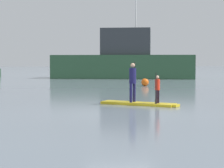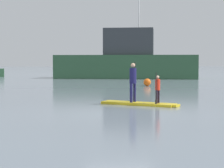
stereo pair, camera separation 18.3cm
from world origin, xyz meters
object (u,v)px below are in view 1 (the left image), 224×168
(paddleboard_near, at_px, (139,104))
(paddler_child_solo, at_px, (157,88))
(mooring_buoy_mid, at_px, (145,82))
(fishing_boat_white_large, at_px, (124,61))
(paddler_adult, at_px, (133,80))

(paddleboard_near, height_order, paddler_child_solo, paddler_child_solo)
(mooring_buoy_mid, bearing_deg, paddler_child_solo, -104.09)
(mooring_buoy_mid, bearing_deg, fishing_boat_white_large, 83.36)
(paddleboard_near, distance_m, paddler_adult, 1.03)
(paddler_child_solo, xyz_separation_m, mooring_buoy_mid, (3.16, 12.60, -0.46))
(paddleboard_near, relative_size, fishing_boat_white_large, 0.19)
(paddler_adult, xyz_separation_m, paddler_child_solo, (0.85, -0.70, -0.30))
(paddler_child_solo, bearing_deg, mooring_buoy_mid, 75.91)
(fishing_boat_white_large, bearing_deg, mooring_buoy_mid, -96.64)
(paddleboard_near, xyz_separation_m, paddler_child_solo, (0.61, -0.50, 0.69))
(paddleboard_near, distance_m, paddler_child_solo, 1.05)
(fishing_boat_white_large, xyz_separation_m, mooring_buoy_mid, (-1.54, -13.24, -1.57))
(paddleboard_near, relative_size, paddler_adult, 1.76)
(paddleboard_near, relative_size, mooring_buoy_mid, 5.41)
(paddleboard_near, distance_m, mooring_buoy_mid, 12.68)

